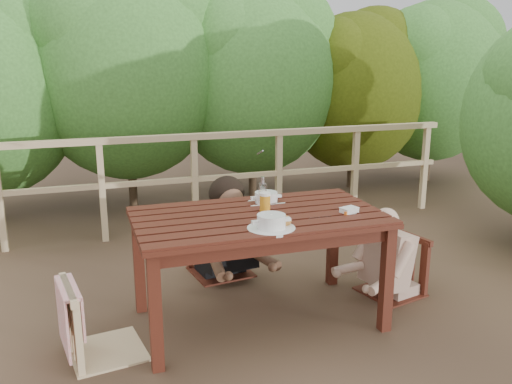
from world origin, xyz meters
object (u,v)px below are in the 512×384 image
object	(u,v)px
diner_right	(398,222)
beer_glass	(265,203)
table	(258,269)
chair_right	(393,241)
woman	(219,197)
chair_far	(220,220)
bottle	(263,194)
bread_roll	(282,221)
butter_tub	(349,211)
chair_left	(102,284)
soup_far	(266,198)
soup_near	(271,222)

from	to	relation	value
diner_right	beer_glass	bearing A→B (deg)	78.80
table	chair_right	xyz separation A→B (m)	(1.10, 0.09, 0.04)
woman	diner_right	xyz separation A→B (m)	(1.16, -0.81, -0.08)
chair_far	bottle	bearing A→B (deg)	-90.64
chair_far	bread_roll	distance (m)	1.19
chair_far	butter_tub	xyz separation A→B (m)	(0.62, -1.04, 0.31)
chair_left	soup_far	distance (m)	1.26
chair_left	bread_roll	bearing A→B (deg)	-106.88
chair_right	butter_tub	world-z (taller)	chair_right
chair_far	soup_near	distance (m)	1.22
soup_near	bottle	world-z (taller)	bottle
woman	soup_near	size ratio (longest dim) A/B	4.42
chair_right	bottle	distance (m)	1.12
soup_far	bread_roll	world-z (taller)	soup_far
bread_roll	beer_glass	world-z (taller)	beer_glass
bread_roll	chair_left	bearing A→B (deg)	171.79
soup_near	butter_tub	distance (m)	0.62
bottle	soup_near	bearing A→B (deg)	-101.96
butter_tub	beer_glass	bearing A→B (deg)	141.26
table	beer_glass	xyz separation A→B (m)	(0.06, 0.05, 0.45)
woman	table	bearing A→B (deg)	83.87
diner_right	beer_glass	world-z (taller)	diner_right
chair_far	diner_right	xyz separation A→B (m)	(1.16, -0.79, 0.10)
bottle	butter_tub	size ratio (longest dim) A/B	2.06
chair_far	beer_glass	xyz separation A→B (m)	(0.10, -0.83, 0.36)
diner_right	butter_tub	world-z (taller)	diner_right
chair_right	soup_far	distance (m)	1.04
table	chair_far	bearing A→B (deg)	92.33
table	woman	size ratio (longest dim) A/B	1.25
woman	diner_right	size ratio (longest dim) A/B	1.14
bread_roll	bottle	bearing A→B (deg)	89.46
chair_left	chair_far	size ratio (longest dim) A/B	0.98
chair_right	bread_roll	distance (m)	1.15
chair_far	diner_right	world-z (taller)	diner_right
chair_right	table	bearing A→B (deg)	-98.87
soup_far	bread_roll	bearing A→B (deg)	-98.51
beer_glass	bottle	bearing A→B (deg)	84.33
butter_tub	chair_left	bearing A→B (deg)	160.65
soup_far	bread_roll	size ratio (longest dim) A/B	2.14
woman	bottle	distance (m)	0.82
diner_right	butter_tub	xyz separation A→B (m)	(-0.55, -0.25, 0.21)
diner_right	bread_roll	size ratio (longest dim) A/B	9.04
table	chair_left	size ratio (longest dim) A/B	1.79
chair_right	beer_glass	world-z (taller)	beer_glass
diner_right	butter_tub	size ratio (longest dim) A/B	10.00
woman	beer_glass	distance (m)	0.87
soup_far	beer_glass	size ratio (longest dim) A/B	1.89
diner_right	soup_near	xyz separation A→B (m)	(-1.15, -0.39, 0.23)
chair_right	bottle	size ratio (longest dim) A/B	3.58
chair_far	soup_far	size ratio (longest dim) A/B	3.44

